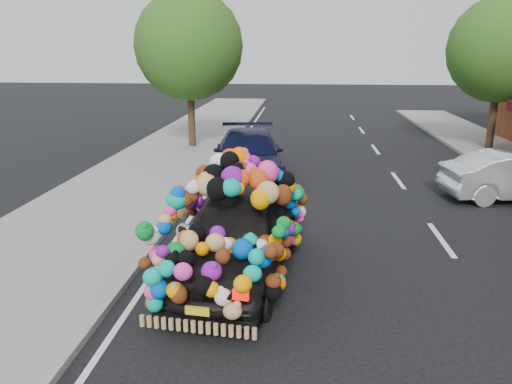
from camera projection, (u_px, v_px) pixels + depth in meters
ground at (272, 234)px, 10.87m from camera, size 100.00×100.00×0.00m
sidewalk at (81, 225)px, 11.23m from camera, size 4.00×60.00×0.12m
kerb at (166, 228)px, 11.06m from camera, size 0.15×60.00×0.13m
lane_markings at (441, 239)px, 10.56m from camera, size 6.00×50.00×0.01m
tree_near_sidewalk at (189, 46)px, 19.20m from camera, size 4.20×4.20×6.13m
tree_far_b at (501, 49)px, 18.69m from camera, size 4.00×4.00×5.90m
plush_art_car at (237, 216)px, 8.64m from camera, size 2.65×4.82×2.15m
navy_sedan at (248, 156)px, 15.31m from camera, size 2.64×5.29×1.47m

